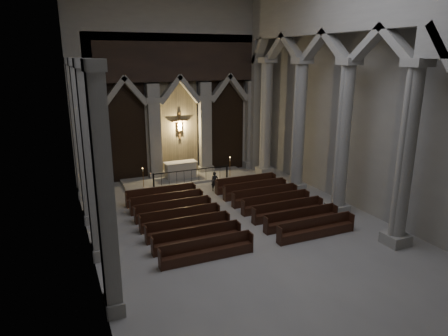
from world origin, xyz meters
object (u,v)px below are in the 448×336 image
candle_stand_right (230,173)px  altar (181,170)px  altar_rail (192,174)px  candle_stand_left (144,183)px  worshipper (215,182)px  pews (230,212)px

candle_stand_right → altar: bearing=160.7°
altar_rail → candle_stand_left: (-3.13, 0.15, -0.28)m
candle_stand_left → worshipper: bearing=-27.0°
altar → candle_stand_right: (3.16, -1.11, -0.29)m
altar → pews: altar is taller
worshipper → pews: bearing=-88.5°
altar → worshipper: size_ratio=1.79×
altar → altar_rail: 1.26m
worshipper → altar: bearing=124.8°
altar_rail → candle_stand_right: 2.81m
altar_rail → candle_stand_right: size_ratio=3.38×
candle_stand_right → altar_rail: bearing=-178.0°
candle_stand_left → worshipper: 4.50m
altar_rail → pews: bearing=-90.0°
candle_stand_left → pews: candle_stand_left is taller
altar → candle_stand_left: 2.98m
altar_rail → worshipper: 2.08m
altar → candle_stand_right: bearing=-19.3°
altar_rail → candle_stand_right: (2.80, 0.10, -0.26)m
worshipper → candle_stand_right: bearing=58.9°
altar_rail → worshipper: bearing=-65.2°
candle_stand_right → worshipper: 2.77m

